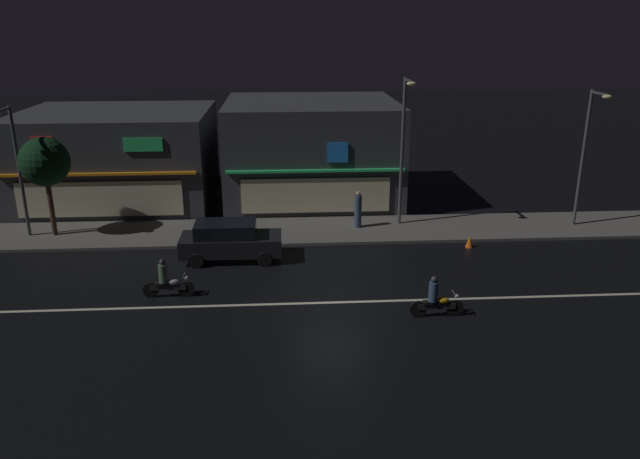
% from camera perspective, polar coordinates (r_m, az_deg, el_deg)
% --- Properties ---
extents(ground_plane, '(140.00, 140.00, 0.00)m').
position_cam_1_polar(ground_plane, '(22.54, 1.10, -6.84)').
color(ground_plane, black).
extents(lane_divider_stripe, '(34.33, 0.16, 0.01)m').
position_cam_1_polar(lane_divider_stripe, '(22.53, 1.10, -6.82)').
color(lane_divider_stripe, beige).
rests_on(lane_divider_stripe, ground).
extents(sidewalk_far, '(36.13, 3.91, 0.14)m').
position_cam_1_polar(sidewalk_far, '(29.86, -0.17, -0.09)').
color(sidewalk_far, '#5B5954').
rests_on(sidewalk_far, ground).
extents(storefront_left_block, '(10.25, 8.81, 5.10)m').
position_cam_1_polar(storefront_left_block, '(36.36, -18.25, 6.47)').
color(storefront_left_block, '#383A3F').
rests_on(storefront_left_block, ground).
extents(storefront_center_block, '(9.52, 8.99, 5.54)m').
position_cam_1_polar(storefront_center_block, '(35.30, -0.82, 7.44)').
color(storefront_center_block, '#383A3F').
rests_on(storefront_center_block, ground).
extents(streetlamp_west, '(0.44, 1.64, 6.08)m').
position_cam_1_polar(streetlamp_west, '(30.98, -26.51, 5.77)').
color(streetlamp_west, '#47494C').
rests_on(streetlamp_west, sidewalk_far).
extents(streetlamp_mid, '(0.44, 1.64, 7.16)m').
position_cam_1_polar(streetlamp_mid, '(29.74, 7.79, 8.22)').
color(streetlamp_mid, '#47494C').
rests_on(streetlamp_mid, sidewalk_far).
extents(streetlamp_east, '(0.44, 1.64, 6.61)m').
position_cam_1_polar(streetlamp_east, '(31.95, 23.59, 7.04)').
color(streetlamp_east, '#47494C').
rests_on(streetlamp_east, sidewalk_far).
extents(pedestrian_on_sidewalk, '(0.35, 0.35, 1.82)m').
position_cam_1_polar(pedestrian_on_sidewalk, '(29.95, 3.56, 1.78)').
color(pedestrian_on_sidewalk, '#334766').
rests_on(pedestrian_on_sidewalk, sidewalk_far).
extents(street_tree, '(2.26, 2.26, 4.66)m').
position_cam_1_polar(street_tree, '(30.81, -24.28, 5.73)').
color(street_tree, '#473323').
rests_on(street_tree, sidewalk_far).
extents(parked_car_near_kerb, '(4.30, 1.98, 1.67)m').
position_cam_1_polar(parked_car_near_kerb, '(26.48, -8.40, -0.99)').
color(parked_car_near_kerb, black).
rests_on(parked_car_near_kerb, ground).
extents(motorcycle_lead, '(1.90, 0.60, 1.52)m').
position_cam_1_polar(motorcycle_lead, '(21.65, 10.72, -6.47)').
color(motorcycle_lead, black).
rests_on(motorcycle_lead, ground).
extents(motorcycle_following, '(1.90, 0.60, 1.52)m').
position_cam_1_polar(motorcycle_following, '(23.42, -14.12, -4.71)').
color(motorcycle_following, black).
rests_on(motorcycle_following, ground).
extents(traffic_cone, '(0.36, 0.36, 0.55)m').
position_cam_1_polar(traffic_cone, '(28.60, 13.76, -1.08)').
color(traffic_cone, orange).
rests_on(traffic_cone, ground).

